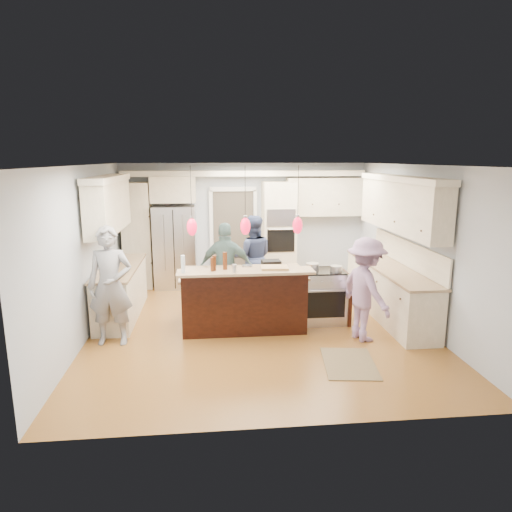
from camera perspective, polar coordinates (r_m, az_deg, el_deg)
The scene contains 23 objects.
ground_plane at distance 7.87m, azimuth 0.26°, elevation -8.75°, with size 6.00×6.00×0.00m, color #AA702E.
room_shell at distance 7.42m, azimuth 0.28°, elevation 4.49°, with size 5.54×6.04×2.72m.
refrigerator at distance 10.16m, azimuth -10.07°, elevation 1.14°, with size 0.90×0.70×1.80m, color #B7B7BC.
oven_column at distance 10.23m, azimuth 2.86°, elevation 2.82°, with size 0.72×0.69×2.30m.
back_upper_cabinets at distance 10.13m, azimuth -5.62°, elevation 5.65°, with size 5.30×0.61×2.54m.
right_counter_run at distance 8.45m, azimuth 16.76°, elevation -0.34°, with size 0.64×3.10×2.51m.
left_cabinets at distance 8.46m, azimuth -17.03°, elevation -0.34°, with size 0.64×2.30×2.51m.
kitchen_island at distance 7.76m, azimuth -1.61°, elevation -5.27°, with size 2.10×1.46×1.12m.
island_range at distance 8.06m, azimuth 8.42°, elevation -4.95°, with size 0.82×0.71×0.92m.
pendant_lights at distance 6.89m, azimuth -1.34°, elevation 3.78°, with size 1.75×0.15×1.03m.
person_bar_end at distance 7.24m, azimuth -17.75°, elevation -3.59°, with size 0.67×0.44×1.83m, color gray.
person_far_left at distance 9.16m, azimuth -0.46°, elevation -0.19°, with size 0.83×0.64×1.70m, color navy.
person_far_right at distance 8.40m, azimuth -3.74°, elevation -1.47°, with size 0.98×0.41×1.67m, color #486564.
person_range_side at distance 7.28m, azimuth 13.55°, elevation -4.09°, with size 1.05×0.61×1.63m, color #9C79A3.
floor_rug at distance 6.66m, azimuth 11.57°, elevation -13.00°, with size 0.70×1.02×0.01m, color olive.
water_bottle at distance 6.90m, azimuth -9.11°, elevation -1.02°, with size 0.06×0.06×0.27m, color silver.
beer_bottle_a at distance 7.00m, azimuth -5.25°, elevation -0.87°, with size 0.06×0.06×0.24m, color #4C220D.
beer_bottle_b at distance 6.96m, azimuth -5.51°, elevation -1.05°, with size 0.05×0.05×0.21m, color #4C220D.
beer_bottle_c at distance 7.05m, azimuth -3.90°, elevation -0.60°, with size 0.07×0.07×0.27m, color #4C220D.
drink_can at distance 6.86m, azimuth -2.71°, elevation -1.56°, with size 0.07×0.07×0.13m, color #B7B7BC.
cutting_board at distance 7.12m, azimuth 2.33°, elevation -1.45°, with size 0.42×0.30×0.03m, color tan.
pot_large at distance 7.86m, azimuth 7.07°, elevation -1.36°, with size 0.22×0.22×0.13m, color #B7B7BC.
pot_small at distance 7.85m, azimuth 10.01°, elevation -1.57°, with size 0.20×0.20×0.10m, color #B7B7BC.
Camera 1 is at (-0.79, -7.31, 2.81)m, focal length 32.00 mm.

